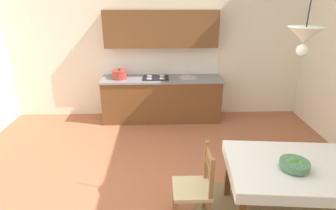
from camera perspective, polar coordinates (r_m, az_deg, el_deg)
The scene contains 7 objects.
ground_plane at distance 3.71m, azimuth -1.95°, elevation -20.55°, with size 6.68×6.47×0.10m, color #A86042.
wall_back at distance 5.76m, azimuth -2.26°, elevation 17.80°, with size 6.68×0.12×4.12m, color silver.
kitchen_cabinetry at distance 5.64m, azimuth -1.38°, elevation 5.28°, with size 2.42×0.63×2.20m.
dining_table at distance 3.39m, azimuth 24.64°, elevation -12.85°, with size 1.53×1.14×0.75m.
dining_chair_tv_side at distance 3.24m, azimuth 5.66°, elevation -16.61°, with size 0.42×0.42×0.93m.
fruit_bowl at distance 3.21m, azimuth 24.62°, elevation -11.03°, with size 0.30×0.30×0.12m.
pendant_lamp at distance 2.88m, azimuth 26.38°, elevation 12.66°, with size 0.32×0.32×0.80m.
Camera 1 is at (0.03, -2.75, 2.44)m, focal length 29.54 mm.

